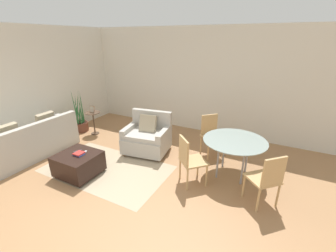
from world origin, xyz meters
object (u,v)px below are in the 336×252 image
at_px(tv_remote_primary, 85,152).
at_px(dining_chair_near_left, 189,158).
at_px(dining_chair_near_right, 267,177).
at_px(couch, 28,145).
at_px(tv_remote_secondary, 78,151).
at_px(armchair, 147,137).
at_px(book_stack, 79,154).
at_px(ottoman, 79,163).
at_px(dining_chair_far_left, 211,132).
at_px(side_table, 93,119).
at_px(potted_plant, 81,123).
at_px(picture_frame, 92,109).
at_px(dining_table, 234,144).

distance_m(tv_remote_primary, dining_chair_near_left, 1.98).
bearing_deg(dining_chair_near_right, tv_remote_primary, -169.55).
xyz_separation_m(couch, dining_chair_near_left, (3.49, 0.70, 0.23)).
bearing_deg(couch, tv_remote_secondary, 3.84).
height_order(couch, armchair, armchair).
height_order(armchair, book_stack, armchair).
height_order(ottoman, dining_chair_near_right, dining_chair_near_right).
xyz_separation_m(couch, dining_chair_far_left, (3.49, 1.97, 0.23)).
bearing_deg(side_table, book_stack, -52.61).
relative_size(potted_plant, dining_chair_far_left, 1.34).
bearing_deg(picture_frame, dining_table, -4.10).
relative_size(tv_remote_primary, potted_plant, 0.11).
bearing_deg(side_table, tv_remote_primary, -49.87).
relative_size(ottoman, book_stack, 3.84).
height_order(tv_remote_primary, tv_remote_secondary, same).
bearing_deg(dining_chair_near_left, tv_remote_secondary, -163.45).
xyz_separation_m(potted_plant, picture_frame, (0.49, 0.02, 0.46)).
bearing_deg(dining_chair_near_left, picture_frame, 163.97).
bearing_deg(couch, potted_plant, 95.12).
xyz_separation_m(side_table, dining_chair_near_left, (3.14, -0.90, 0.09)).
relative_size(potted_plant, side_table, 1.96).
bearing_deg(dining_chair_near_right, book_stack, -167.66).
relative_size(dining_table, dining_chair_near_left, 1.27).
relative_size(armchair, side_table, 1.73).
height_order(armchair, ottoman, armchair).
height_order(armchair, picture_frame, armchair).
height_order(couch, tv_remote_primary, couch).
distance_m(couch, ottoman, 1.53).
distance_m(ottoman, picture_frame, 2.04).
xyz_separation_m(side_table, dining_chair_near_right, (4.40, -0.90, 0.09)).
bearing_deg(potted_plant, tv_remote_secondary, -43.27).
bearing_deg(dining_chair_near_left, tv_remote_primary, -162.88).
height_order(couch, dining_table, couch).
distance_m(couch, tv_remote_primary, 1.61).
height_order(book_stack, potted_plant, potted_plant).
bearing_deg(dining_chair_near_right, potted_plant, 169.79).
bearing_deg(ottoman, side_table, 126.26).
bearing_deg(dining_chair_near_right, couch, -171.56).
bearing_deg(armchair, side_table, 173.98).
distance_m(tv_remote_secondary, dining_table, 2.96).
height_order(dining_chair_near_right, dining_chair_far_left, same).
height_order(ottoman, book_stack, book_stack).
bearing_deg(dining_chair_near_left, dining_chair_near_right, 0.00).
bearing_deg(armchair, potted_plant, 175.75).
bearing_deg(book_stack, picture_frame, 127.39).
bearing_deg(ottoman, armchair, 65.08).
bearing_deg(dining_table, potted_plant, 176.65).
bearing_deg(armchair, tv_remote_primary, -114.25).
bearing_deg(potted_plant, dining_chair_far_left, 6.01).
xyz_separation_m(book_stack, dining_chair_far_left, (1.92, 1.96, 0.06)).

